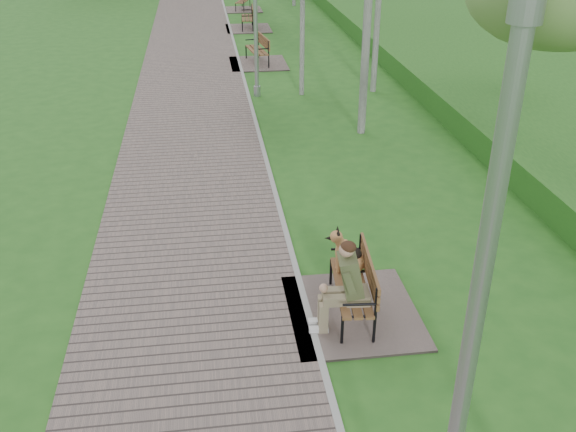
# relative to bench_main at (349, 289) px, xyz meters

# --- Properties ---
(ground) EXTENTS (120.00, 120.00, 0.00)m
(ground) POSITION_rel_bench_main_xyz_m (-0.59, -0.80, -0.48)
(ground) COLOR #28611F
(ground) RESTS_ON ground
(walkway) EXTENTS (3.50, 67.00, 0.04)m
(walkway) POSITION_rel_bench_main_xyz_m (-2.34, 20.70, -0.46)
(walkway) COLOR #685A54
(walkway) RESTS_ON ground
(kerb) EXTENTS (0.10, 67.00, 0.05)m
(kerb) POSITION_rel_bench_main_xyz_m (-0.59, 20.70, -0.46)
(kerb) COLOR #999993
(kerb) RESTS_ON ground
(embankment) EXTENTS (14.00, 70.00, 1.60)m
(embankment) POSITION_rel_bench_main_xyz_m (11.41, 19.20, -0.48)
(embankment) COLOR #3B7F28
(embankment) RESTS_ON ground
(bench_main) EXTENTS (1.95, 2.17, 1.70)m
(bench_main) POSITION_rel_bench_main_xyz_m (0.00, 0.00, 0.00)
(bench_main) COLOR #685A54
(bench_main) RESTS_ON ground
(bench_second) EXTENTS (2.03, 2.26, 1.25)m
(bench_second) POSITION_rel_bench_main_xyz_m (0.05, 15.48, -0.25)
(bench_second) COLOR #685A54
(bench_second) RESTS_ON ground
(bench_third) EXTENTS (1.99, 2.21, 1.22)m
(bench_third) POSITION_rel_bench_main_xyz_m (0.20, 21.89, -0.25)
(bench_third) COLOR #685A54
(bench_third) RESTS_ON ground
(bench_far) EXTENTS (1.83, 2.03, 1.12)m
(bench_far) POSITION_rel_bench_main_xyz_m (0.36, 26.84, -0.27)
(bench_far) COLOR #685A54
(bench_far) RESTS_ON ground
(lamp_post_near) EXTENTS (0.21, 0.21, 5.46)m
(lamp_post_near) POSITION_rel_bench_main_xyz_m (-0.27, -4.52, 2.07)
(lamp_post_near) COLOR #96989D
(lamp_post_near) RESTS_ON ground
(lamp_post_second) EXTENTS (0.21, 0.21, 5.46)m
(lamp_post_second) POSITION_rel_bench_main_xyz_m (-0.31, 11.53, 2.07)
(lamp_post_second) COLOR #96989D
(lamp_post_second) RESTS_ON ground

